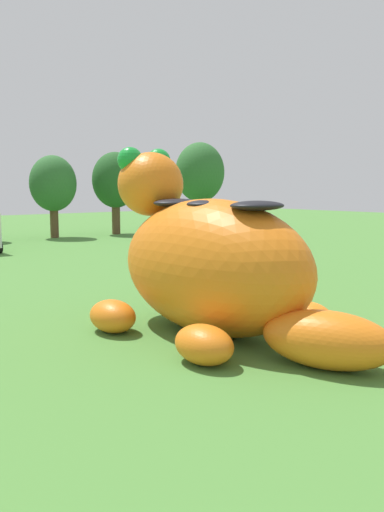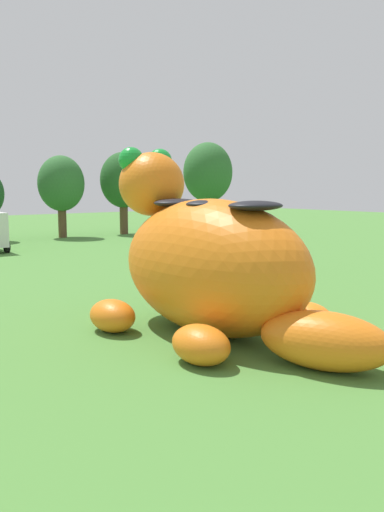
# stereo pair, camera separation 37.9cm
# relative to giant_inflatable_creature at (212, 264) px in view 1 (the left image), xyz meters

# --- Properties ---
(ground_plane) EXTENTS (160.00, 160.00, 0.00)m
(ground_plane) POSITION_rel_giant_inflatable_creature_xyz_m (1.21, -1.78, -2.27)
(ground_plane) COLOR #4C8438
(giant_inflatable_creature) EXTENTS (6.27, 11.97, 6.21)m
(giant_inflatable_creature) POSITION_rel_giant_inflatable_creature_xyz_m (0.00, 0.00, 0.00)
(giant_inflatable_creature) COLOR orange
(giant_inflatable_creature) RESTS_ON ground
(tree_centre) EXTENTS (4.40, 4.40, 7.80)m
(tree_centre) POSITION_rel_giant_inflatable_creature_xyz_m (10.25, 34.33, 2.83)
(tree_centre) COLOR brown
(tree_centre) RESTS_ON ground
(tree_centre_right) EXTENTS (4.71, 4.71, 8.37)m
(tree_centre_right) POSITION_rel_giant_inflatable_creature_xyz_m (16.86, 33.98, 3.20)
(tree_centre_right) COLOR brown
(tree_centre_right) RESTS_ON ground
(tree_mid_right) EXTENTS (5.51, 5.51, 9.78)m
(tree_mid_right) POSITION_rel_giant_inflatable_creature_xyz_m (26.94, 32.53, 4.12)
(tree_mid_right) COLOR brown
(tree_mid_right) RESTS_ON ground
(spectator_by_cars) EXTENTS (0.38, 0.26, 1.71)m
(spectator_by_cars) POSITION_rel_giant_inflatable_creature_xyz_m (12.45, 7.65, -1.42)
(spectator_by_cars) COLOR #726656
(spectator_by_cars) RESTS_ON ground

